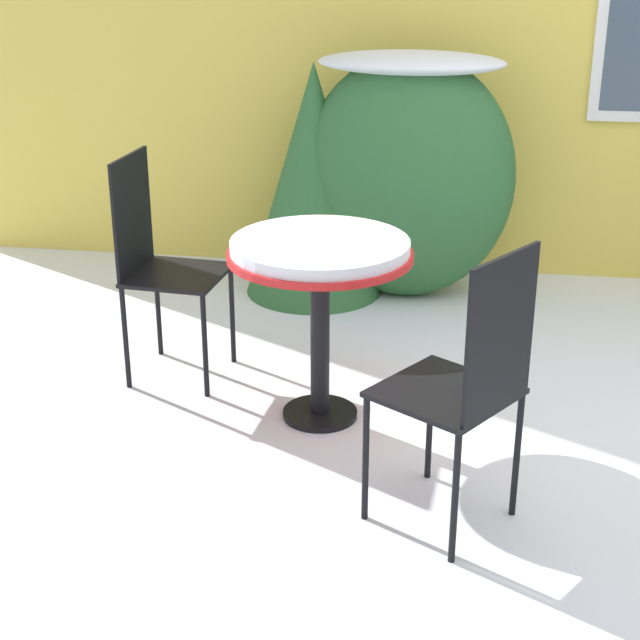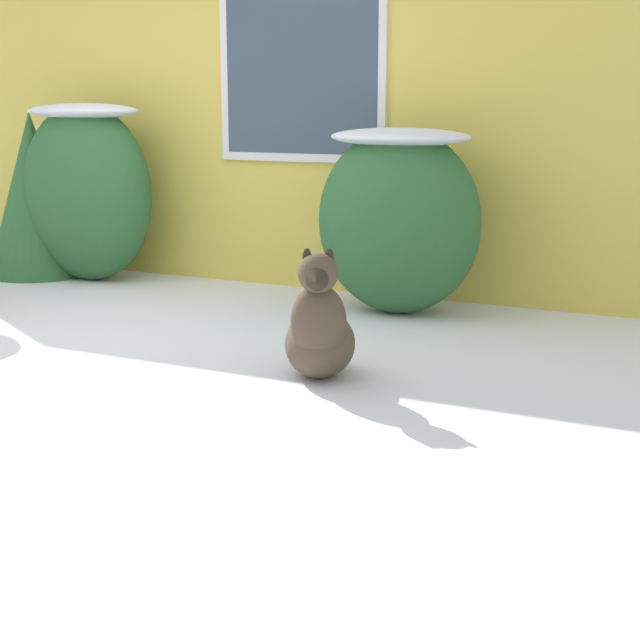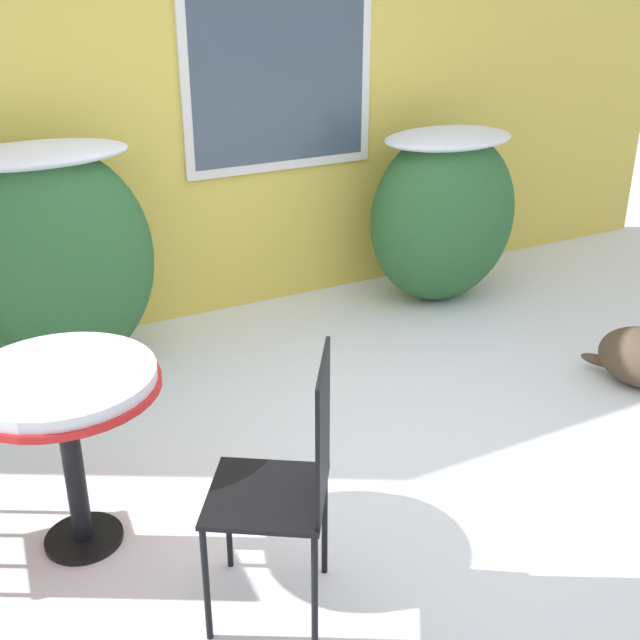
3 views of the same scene
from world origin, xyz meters
TOP-DOWN VIEW (x-y plane):
  - house_wall at (0.03, 2.20)m, footprint 8.00×0.10m
  - shrub_left at (-1.13, 1.69)m, footprint 1.18×0.60m
  - evergreen_bush at (-1.65, 1.67)m, footprint 0.79×0.79m
  - patio_table at (-1.38, 0.14)m, footprint 0.77×0.77m
  - patio_chair_near_table at (-2.18, 0.47)m, footprint 0.45×0.45m
  - patio_chair_far_side at (-0.77, -0.61)m, footprint 0.58×0.58m

SIDE VIEW (x-z plane):
  - patio_chair_near_table at x=-2.18m, z-range 0.06..1.10m
  - patio_chair_far_side at x=-0.77m, z-range 0.06..1.10m
  - evergreen_bush at x=-1.65m, z-range 0.00..1.31m
  - patio_table at x=-1.38m, z-range 0.29..1.09m
  - shrub_left at x=-1.13m, z-range 0.04..1.41m
  - house_wall at x=0.03m, z-range 0.01..2.99m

